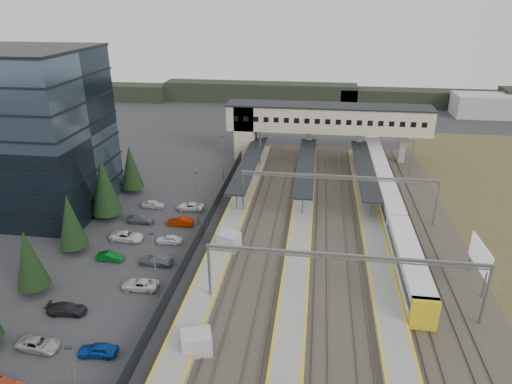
# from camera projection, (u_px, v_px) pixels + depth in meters

# --- Properties ---
(ground) EXTENTS (220.00, 220.00, 0.00)m
(ground) POSITION_uv_depth(u_px,v_px,m) (241.00, 264.00, 57.06)
(ground) COLOR #2B2B2D
(ground) RESTS_ON ground
(office_building) EXTENTS (24.30, 18.30, 24.30)m
(office_building) POSITION_uv_depth(u_px,v_px,m) (15.00, 133.00, 67.72)
(office_building) COLOR #384758
(office_building) RESTS_ON ground
(conifer_row) EXTENTS (4.42, 49.82, 9.50)m
(conifer_row) POSITION_uv_depth(u_px,v_px,m) (53.00, 233.00, 54.41)
(conifer_row) COLOR black
(conifer_row) RESTS_ON ground
(car_park) EXTENTS (10.53, 44.43, 1.27)m
(car_park) POSITION_uv_depth(u_px,v_px,m) (118.00, 281.00, 52.66)
(car_park) COLOR silver
(car_park) RESTS_ON ground
(lampposts) EXTENTS (0.50, 53.25, 8.07)m
(lampposts) POSITION_uv_depth(u_px,v_px,m) (180.00, 225.00, 57.50)
(lampposts) COLOR slate
(lampposts) RESTS_ON ground
(fence) EXTENTS (0.08, 90.00, 2.00)m
(fence) POSITION_uv_depth(u_px,v_px,m) (200.00, 234.00, 62.04)
(fence) COLOR #26282B
(fence) RESTS_ON ground
(relay_cabin_near) EXTENTS (3.29, 2.82, 2.32)m
(relay_cabin_near) POSITION_uv_depth(u_px,v_px,m) (197.00, 343.00, 42.34)
(relay_cabin_near) COLOR #A7A8AC
(relay_cabin_near) RESTS_ON ground
(relay_cabin_far) EXTENTS (3.27, 3.02, 2.43)m
(relay_cabin_far) POSITION_uv_depth(u_px,v_px,m) (229.00, 242.00, 59.77)
(relay_cabin_far) COLOR #A7A8AC
(relay_cabin_far) RESTS_ON ground
(rail_corridor) EXTENTS (34.00, 90.00, 0.92)m
(rail_corridor) POSITION_uv_depth(u_px,v_px,m) (317.00, 247.00, 60.32)
(rail_corridor) COLOR #362E28
(rail_corridor) RESTS_ON ground
(canopies) EXTENTS (23.10, 30.00, 3.28)m
(canopies) POSITION_uv_depth(u_px,v_px,m) (306.00, 165.00, 79.20)
(canopies) COLOR black
(canopies) RESTS_ON ground
(footbridge) EXTENTS (40.40, 6.40, 11.20)m
(footbridge) POSITION_uv_depth(u_px,v_px,m) (313.00, 121.00, 91.18)
(footbridge) COLOR #C3B397
(footbridge) RESTS_ON ground
(gantries) EXTENTS (28.40, 62.28, 7.17)m
(gantries) POSITION_uv_depth(u_px,v_px,m) (341.00, 216.00, 55.91)
(gantries) COLOR slate
(gantries) RESTS_ON ground
(train) EXTENTS (2.75, 57.44, 3.46)m
(train) POSITION_uv_depth(u_px,v_px,m) (388.00, 199.00, 70.57)
(train) COLOR silver
(train) RESTS_ON ground
(billboard) EXTENTS (0.43, 6.25, 5.36)m
(billboard) POSITION_uv_depth(u_px,v_px,m) (480.00, 258.00, 51.58)
(billboard) COLOR slate
(billboard) RESTS_ON ground
(treeline_far) EXTENTS (170.00, 19.00, 7.00)m
(treeline_far) POSITION_uv_depth(u_px,v_px,m) (370.00, 97.00, 136.87)
(treeline_far) COLOR black
(treeline_far) RESTS_ON ground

